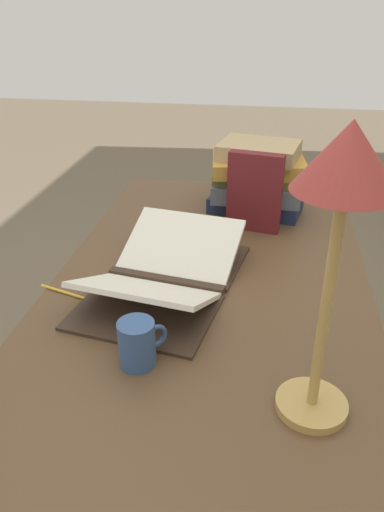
{
  "coord_description": "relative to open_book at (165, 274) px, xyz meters",
  "views": [
    {
      "loc": [
        1.06,
        0.12,
        1.4
      ],
      "look_at": [
        0.02,
        -0.04,
        0.83
      ],
      "focal_mm": 35.0,
      "sensor_mm": 36.0,
      "label": 1
    }
  ],
  "objects": [
    {
      "name": "coffee_mug",
      "position": [
        0.3,
        0.01,
        0.02
      ],
      "size": [
        0.09,
        0.09,
        0.09
      ],
      "rotation": [
        0.0,
        0.0,
        2.32
      ],
      "color": "#335184",
      "rests_on": "reading_desk"
    },
    {
      "name": "book_stack_tall",
      "position": [
        -0.51,
        0.2,
        0.08
      ],
      "size": [
        0.23,
        0.32,
        0.23
      ],
      "color": "#1E284C",
      "rests_on": "reading_desk"
    },
    {
      "name": "open_book",
      "position": [
        0.0,
        0.0,
        0.0
      ],
      "size": [
        0.55,
        0.39,
        0.1
      ],
      "rotation": [
        0.0,
        0.0,
        -0.17
      ],
      "color": "#38281E",
      "rests_on": "reading_desk"
    },
    {
      "name": "ground_plane",
      "position": [
        -0.03,
        0.11,
        -0.78
      ],
      "size": [
        12.0,
        12.0,
        0.0
      ],
      "primitive_type": "plane",
      "color": "#70604C"
    },
    {
      "name": "pencil",
      "position": [
        0.08,
        -0.23,
        -0.03
      ],
      "size": [
        0.05,
        0.14,
        0.01
      ],
      "rotation": [
        0.0,
        0.0,
        -0.31
      ],
      "color": "gold",
      "rests_on": "reading_desk"
    },
    {
      "name": "reading_lamp",
      "position": [
        0.37,
        0.33,
        0.36
      ],
      "size": [
        0.15,
        0.15,
        0.5
      ],
      "color": "tan",
      "rests_on": "reading_desk"
    },
    {
      "name": "book_standing_upright",
      "position": [
        -0.36,
        0.19,
        0.09
      ],
      "size": [
        0.07,
        0.16,
        0.24
      ],
      "rotation": [
        0.0,
        0.0,
        -0.19
      ],
      "color": "maroon",
      "rests_on": "reading_desk"
    },
    {
      "name": "reading_desk",
      "position": [
        -0.03,
        0.11,
        -0.13
      ],
      "size": [
        1.44,
        0.78,
        0.75
      ],
      "color": "brown",
      "rests_on": "ground_plane"
    }
  ]
}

